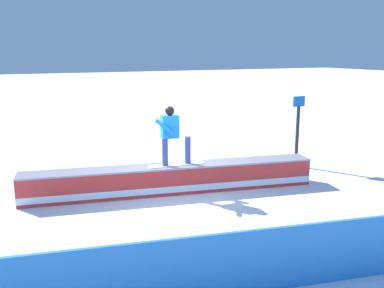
# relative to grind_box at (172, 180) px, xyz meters

# --- Properties ---
(ground_plane) EXTENTS (120.00, 120.00, 0.00)m
(ground_plane) POSITION_rel_grind_box_xyz_m (0.00, 0.00, -0.31)
(ground_plane) COLOR white
(grind_box) EXTENTS (7.12, 2.01, 0.69)m
(grind_box) POSITION_rel_grind_box_xyz_m (0.00, 0.00, 0.00)
(grind_box) COLOR red
(grind_box) RESTS_ON ground_plane
(snowboarder) EXTENTS (1.42, 0.44, 1.44)m
(snowboarder) POSITION_rel_grind_box_xyz_m (0.00, 0.01, 1.16)
(snowboarder) COLOR silver
(snowboarder) RESTS_ON grind_box
(safety_fence) EXTENTS (13.01, 2.62, 0.97)m
(safety_fence) POSITION_rel_grind_box_xyz_m (0.00, 4.76, 0.17)
(safety_fence) COLOR #2E82E2
(safety_fence) RESTS_ON ground_plane
(trail_marker) EXTENTS (0.40, 0.10, 2.11)m
(trail_marker) POSITION_rel_grind_box_xyz_m (-4.30, -0.62, 0.81)
(trail_marker) COLOR #262628
(trail_marker) RESTS_ON ground_plane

